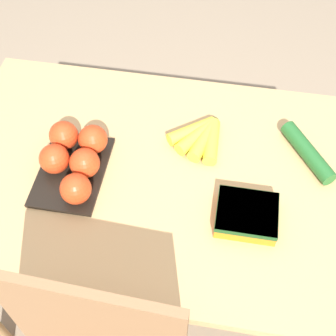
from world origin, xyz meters
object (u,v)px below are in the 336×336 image
object	(u,v)px
tomato_pack	(74,159)
cucumber_near	(308,152)
carrot_bag	(247,214)
banana_bunch	(201,136)

from	to	relation	value
tomato_pack	cucumber_near	bearing A→B (deg)	-166.74
cucumber_near	carrot_bag	bearing A→B (deg)	56.49
tomato_pack	carrot_bag	world-z (taller)	tomato_pack
banana_bunch	tomato_pack	world-z (taller)	tomato_pack
banana_bunch	tomato_pack	size ratio (longest dim) A/B	0.63
tomato_pack	carrot_bag	size ratio (longest dim) A/B	1.70
banana_bunch	carrot_bag	world-z (taller)	carrot_bag
cucumber_near	tomato_pack	bearing A→B (deg)	13.26
banana_bunch	cucumber_near	distance (m)	0.30
banana_bunch	tomato_pack	xyz separation A→B (m)	(0.33, 0.16, 0.02)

